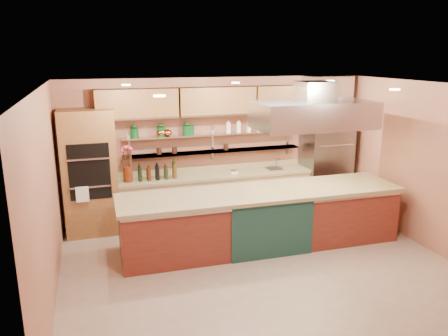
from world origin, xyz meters
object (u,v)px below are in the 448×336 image
object	(u,v)px
refrigerator	(325,160)
island	(261,218)
flower_vase	(128,174)
kitchen_scale	(234,171)
copper_kettle	(167,133)
green_canister	(190,130)

from	to	relation	value
refrigerator	island	xyz separation A→B (m)	(-2.03, -1.44, -0.55)
flower_vase	kitchen_scale	size ratio (longest dim) A/B	2.06
island	copper_kettle	world-z (taller)	copper_kettle
flower_vase	kitchen_scale	xyz separation A→B (m)	(2.08, 0.00, -0.11)
island	refrigerator	bearing A→B (deg)	36.35
island	copper_kettle	xyz separation A→B (m)	(-1.29, 1.67, 1.28)
flower_vase	copper_kettle	distance (m)	1.09
island	green_canister	distance (m)	2.29
kitchen_scale	island	bearing A→B (deg)	-73.20
flower_vase	kitchen_scale	bearing A→B (deg)	0.00
refrigerator	island	bearing A→B (deg)	-144.70
kitchen_scale	copper_kettle	distance (m)	1.53
refrigerator	flower_vase	distance (m)	4.13
island	kitchen_scale	distance (m)	1.52
refrigerator	island	world-z (taller)	refrigerator
copper_kettle	green_canister	bearing A→B (deg)	0.00
refrigerator	copper_kettle	size ratio (longest dim) A/B	13.14
copper_kettle	flower_vase	bearing A→B (deg)	-164.66
kitchen_scale	green_canister	bearing A→B (deg)	-178.65
refrigerator	flower_vase	world-z (taller)	refrigerator
copper_kettle	green_canister	size ratio (longest dim) A/B	0.86
kitchen_scale	copper_kettle	bearing A→B (deg)	-173.59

